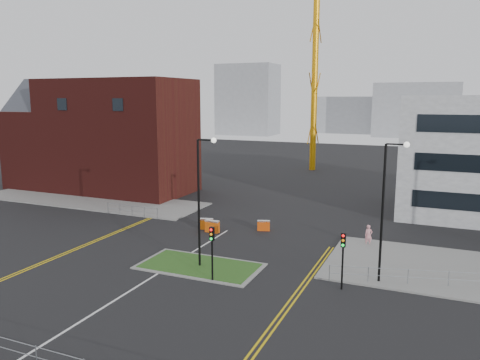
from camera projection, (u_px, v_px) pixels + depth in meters
name	position (u px, v px, depth m)	size (l,w,h in m)	color
ground	(103.00, 308.00, 26.59)	(200.00, 200.00, 0.00)	black
pavement_left	(89.00, 200.00, 54.23)	(28.00, 8.00, 0.12)	slate
island_kerb	(200.00, 266.00, 33.05)	(8.60, 4.60, 0.08)	slate
grass_island	(200.00, 266.00, 33.05)	(8.00, 4.00, 0.12)	#214918
brick_building	(99.00, 137.00, 59.63)	(24.20, 10.07, 14.24)	#4B1512
streetlamp_island	(201.00, 192.00, 32.03)	(1.46, 0.36, 9.18)	black
streetlamp_right_near	(387.00, 201.00, 29.20)	(1.46, 0.36, 9.18)	black
traffic_light_island	(212.00, 243.00, 30.01)	(0.28, 0.33, 3.65)	black
traffic_light_right	(343.00, 250.00, 28.72)	(0.28, 0.33, 3.65)	black
railing_front	(14.00, 346.00, 21.02)	(24.05, 0.05, 1.10)	gray
railing_left	(132.00, 209.00, 47.01)	(6.05, 0.05, 1.10)	gray
centre_line	(124.00, 294.00, 28.40)	(0.15, 30.00, 0.01)	silver
yellow_left_a	(95.00, 240.00, 39.12)	(0.12, 24.00, 0.01)	gold
yellow_left_b	(98.00, 241.00, 39.01)	(0.12, 24.00, 0.01)	gold
yellow_right_a	(294.00, 295.00, 28.35)	(0.12, 20.00, 0.01)	gold
yellow_right_b	(298.00, 296.00, 28.23)	(0.12, 20.00, 0.01)	gold
skyline_a	(248.00, 100.00, 148.79)	(18.00, 12.00, 22.00)	gray
skyline_b	(416.00, 110.00, 139.03)	(24.00, 12.00, 16.00)	gray
skyline_d	(360.00, 115.00, 155.40)	(30.00, 12.00, 12.00)	gray
pedestrian	(369.00, 235.00, 37.64)	(0.62, 0.41, 1.70)	pink
barrier_left	(206.00, 223.00, 42.35)	(1.26, 0.71, 1.00)	orange
barrier_mid	(264.00, 225.00, 41.91)	(1.17, 0.72, 0.94)	#D1460B
barrier_right	(212.00, 226.00, 41.36)	(1.32, 0.52, 1.09)	#E4560C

